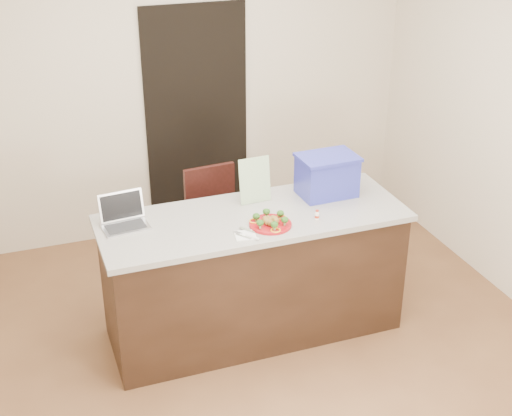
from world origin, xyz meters
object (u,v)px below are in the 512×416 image
object	(u,v)px
yogurt_bottle	(317,216)
plate	(270,224)
napkin	(245,235)
chair	(214,218)
blue_box	(327,175)
island	(253,274)
laptop	(124,217)

from	to	relation	value
yogurt_bottle	plate	bearing A→B (deg)	176.19
napkin	chair	size ratio (longest dim) A/B	0.14
napkin	blue_box	size ratio (longest dim) A/B	0.32
napkin	blue_box	xyz separation A→B (m)	(0.74, 0.38, 0.15)
plate	yogurt_bottle	size ratio (longest dim) A/B	4.21
plate	blue_box	distance (m)	0.64
island	laptop	xyz separation A→B (m)	(-0.83, 0.16, 0.51)
island	blue_box	distance (m)	0.86
blue_box	chair	bearing A→B (deg)	132.84
chair	yogurt_bottle	bearing A→B (deg)	-71.79
island	chair	size ratio (longest dim) A/B	2.22
plate	chair	xyz separation A→B (m)	(-0.10, 0.96, -0.40)
plate	chair	world-z (taller)	plate
napkin	island	bearing A→B (deg)	60.30
laptop	plate	bearing A→B (deg)	-26.57
chair	blue_box	bearing A→B (deg)	-50.40
napkin	chair	distance (m)	1.11
napkin	yogurt_bottle	distance (m)	0.52
plate	laptop	world-z (taller)	laptop
plate	laptop	bearing A→B (deg)	159.21
plate	blue_box	xyz separation A→B (m)	(0.54, 0.31, 0.14)
blue_box	laptop	bearing A→B (deg)	177.05
laptop	chair	xyz separation A→B (m)	(0.79, 0.62, -0.45)
chair	napkin	bearing A→B (deg)	-100.41
chair	island	bearing A→B (deg)	-91.74
island	laptop	bearing A→B (deg)	168.97
island	chair	distance (m)	0.79
napkin	plate	bearing A→B (deg)	20.68
plate	yogurt_bottle	xyz separation A→B (m)	(0.32, -0.02, 0.02)
laptop	blue_box	xyz separation A→B (m)	(1.43, -0.03, 0.09)
laptop	chair	bearing A→B (deg)	32.47
blue_box	chair	xyz separation A→B (m)	(-0.64, 0.65, -0.54)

